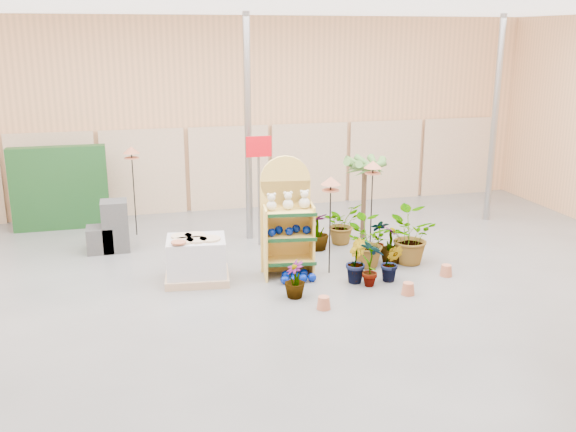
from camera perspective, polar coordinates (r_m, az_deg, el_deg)
name	(u,v)px	position (r m, az deg, el deg)	size (l,w,h in m)	color
room	(279,154)	(10.35, -0.79, 5.50)	(15.20, 12.10, 4.70)	#565656
display_shelf	(287,221)	(11.12, -0.12, -0.45)	(0.94, 0.67, 2.09)	gold
teddy_bears	(289,202)	(10.94, 0.12, 1.26)	(0.77, 0.19, 0.32)	beige
gazing_balls_shelf	(289,230)	(11.04, 0.05, -1.29)	(0.77, 0.26, 0.15)	#011680
gazing_balls_floor	(297,277)	(11.03, 0.80, -5.41)	(0.63, 0.39, 0.15)	#011680
pallet_stack	(197,260)	(11.04, -8.13, -3.85)	(1.17, 1.01, 0.79)	tan
charcoal_planters	(110,230)	(12.88, -15.52, -1.24)	(0.80, 0.50, 1.00)	#2E2E2E
trellis_stock	(60,188)	(14.60, -19.63, 2.35)	(2.00, 0.30, 1.80)	#163E19
offer_sign	(259,168)	(12.48, -2.61, 4.25)	(0.50, 0.08, 2.20)	gray
bird_table_front	(331,184)	(10.97, 3.82, 2.86)	(0.34, 0.34, 1.75)	black
bird_table_right	(373,168)	(12.17, 7.56, 4.29)	(0.34, 0.34, 1.80)	black
bird_table_back	(131,153)	(13.49, -13.75, 5.46)	(0.34, 0.34, 1.88)	black
palm	(365,165)	(13.06, 6.85, 4.53)	(0.70, 0.70, 1.80)	#493321
potted_plant_1	(355,261)	(10.95, 6.00, -4.00)	(0.41, 0.33, 0.74)	#45722F
potted_plant_2	(365,242)	(11.67, 6.88, -2.33)	(0.82, 0.71, 0.91)	#45722F
potted_plant_3	(391,245)	(11.90, 9.17, -2.54)	(0.41, 0.41, 0.72)	#45722F
potted_plant_4	(379,236)	(12.39, 8.11, -1.82)	(0.37, 0.25, 0.70)	#45722F
potted_plant_6	(341,224)	(12.93, 4.77, -0.68)	(0.73, 0.64, 0.82)	#45722F
potted_plant_7	(295,279)	(10.28, 0.62, -5.65)	(0.34, 0.34, 0.61)	#45722F
potted_plant_8	(371,263)	(10.78, 7.38, -4.15)	(0.43, 0.29, 0.82)	#45722F
potted_plant_9	(392,263)	(11.06, 9.19, -4.13)	(0.37, 0.30, 0.67)	#45722F
potted_plant_10	(407,236)	(11.94, 10.57, -1.80)	(0.92, 0.80, 1.02)	#45722F
potted_plant_11	(318,231)	(12.51, 2.70, -1.38)	(0.42, 0.42, 0.74)	#45722F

